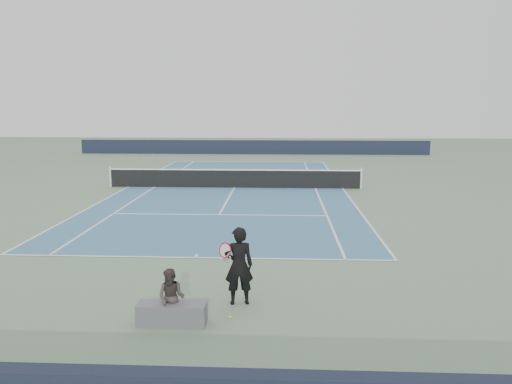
{
  "coord_description": "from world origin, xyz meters",
  "views": [
    {
      "loc": [
        2.31,
        -24.99,
        4.14
      ],
      "look_at": [
        1.47,
        -7.5,
        1.1
      ],
      "focal_mm": 35.0,
      "sensor_mm": 36.0,
      "label": 1
    }
  ],
  "objects_px": {
    "tennis_net": "(234,178)",
    "tennis_ball": "(230,317)",
    "tennis_player": "(239,266)",
    "spectator_bench": "(172,305)"
  },
  "relations": [
    {
      "from": "tennis_net",
      "to": "spectator_bench",
      "type": "relative_size",
      "value": 9.44
    },
    {
      "from": "tennis_player",
      "to": "spectator_bench",
      "type": "relative_size",
      "value": 1.22
    },
    {
      "from": "tennis_net",
      "to": "tennis_ball",
      "type": "bearing_deg",
      "value": -85.09
    },
    {
      "from": "tennis_player",
      "to": "tennis_ball",
      "type": "bearing_deg",
      "value": -98.08
    },
    {
      "from": "tennis_player",
      "to": "tennis_ball",
      "type": "height_order",
      "value": "tennis_player"
    },
    {
      "from": "tennis_player",
      "to": "spectator_bench",
      "type": "distance_m",
      "value": 1.68
    },
    {
      "from": "tennis_net",
      "to": "tennis_ball",
      "type": "height_order",
      "value": "tennis_net"
    },
    {
      "from": "tennis_player",
      "to": "tennis_ball",
      "type": "relative_size",
      "value": 26.28
    },
    {
      "from": "tennis_ball",
      "to": "tennis_player",
      "type": "bearing_deg",
      "value": 81.92
    },
    {
      "from": "tennis_net",
      "to": "tennis_player",
      "type": "relative_size",
      "value": 7.72
    }
  ]
}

